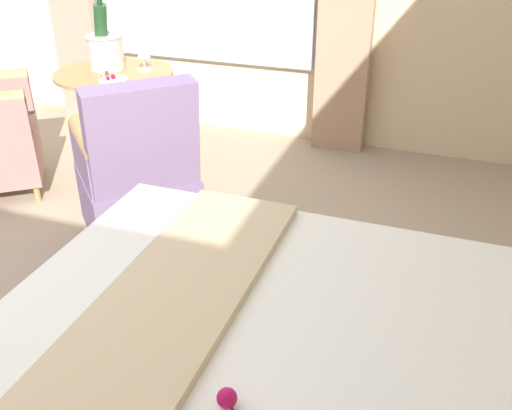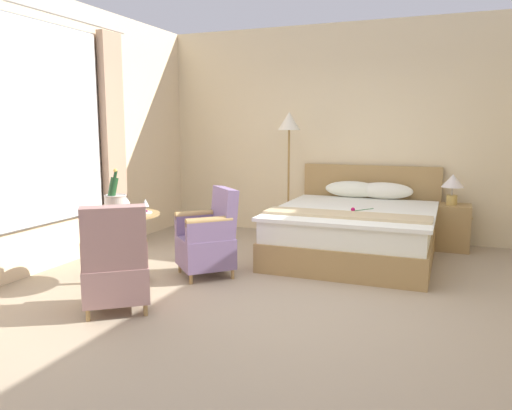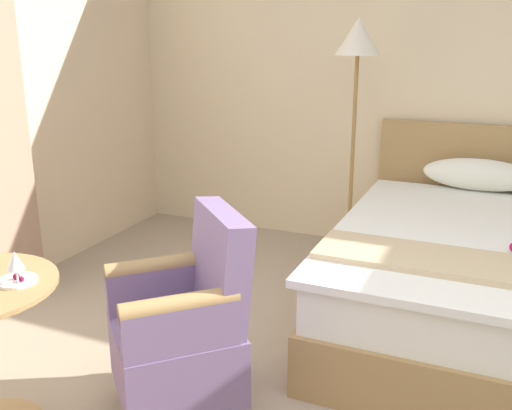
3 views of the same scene
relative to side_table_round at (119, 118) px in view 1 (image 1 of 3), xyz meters
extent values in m
cube|color=tan|center=(1.97, 1.24, 0.20)|extent=(1.79, 0.38, 0.03)
sphere|color=#B20F4C|center=(2.00, 1.53, 0.21)|extent=(0.05, 0.05, 0.05)
cylinder|color=#A5814C|center=(0.00, 0.00, -0.41)|extent=(0.45, 0.45, 0.03)
cylinder|color=#A5814C|center=(0.00, 0.00, -0.08)|extent=(0.07, 0.07, 0.69)
cylinder|color=#A5814C|center=(0.00, 0.00, 0.28)|extent=(0.70, 0.70, 0.02)
cylinder|color=#BAAEAA|center=(-0.05, -0.07, 0.38)|extent=(0.21, 0.21, 0.19)
torus|color=#BAAEAA|center=(-0.05, -0.07, 0.48)|extent=(0.22, 0.22, 0.02)
cylinder|color=white|center=(-0.05, -0.07, 0.46)|extent=(0.18, 0.18, 0.03)
cylinder|color=#1E4723|center=(-0.06, -0.09, 0.53)|extent=(0.11, 0.12, 0.28)
cylinder|color=white|center=(0.20, 0.07, 0.29)|extent=(0.06, 0.06, 0.01)
cylinder|color=white|center=(0.20, 0.07, 0.33)|extent=(0.01, 0.01, 0.07)
cone|color=white|center=(0.20, 0.07, 0.40)|extent=(0.07, 0.07, 0.07)
cylinder|color=white|center=(-0.09, 0.16, 0.29)|extent=(0.07, 0.07, 0.01)
cylinder|color=white|center=(-0.09, 0.16, 0.33)|extent=(0.01, 0.01, 0.07)
cone|color=white|center=(-0.09, 0.16, 0.40)|extent=(0.07, 0.07, 0.06)
cylinder|color=white|center=(0.16, 0.10, 0.29)|extent=(0.16, 0.16, 0.01)
sphere|color=maroon|center=(0.20, 0.09, 0.31)|extent=(0.02, 0.02, 0.02)
sphere|color=maroon|center=(0.16, 0.10, 0.31)|extent=(0.03, 0.03, 0.03)
cylinder|color=#A5814C|center=(0.33, 0.49, -0.37)|extent=(0.04, 0.04, 0.10)
cylinder|color=#A5814C|center=(0.64, 0.18, -0.37)|extent=(0.04, 0.04, 0.10)
cylinder|color=#A5814C|center=(0.65, 0.80, -0.37)|extent=(0.04, 0.04, 0.10)
cylinder|color=#A5814C|center=(0.96, 0.49, -0.37)|extent=(0.04, 0.04, 0.10)
cube|color=slate|center=(0.64, 0.49, -0.16)|extent=(0.74, 0.74, 0.32)
cube|color=slate|center=(0.79, 0.64, 0.25)|extent=(0.47, 0.47, 0.52)
cube|color=slate|center=(0.48, 0.63, 0.10)|extent=(0.41, 0.40, 0.21)
cylinder|color=#A5814C|center=(0.48, 0.63, 0.21)|extent=(0.41, 0.40, 0.09)
cube|color=slate|center=(0.78, 0.33, 0.10)|extent=(0.41, 0.40, 0.21)
cylinder|color=#A5814C|center=(0.78, 0.33, 0.21)|extent=(0.41, 0.40, 0.09)
cylinder|color=#A5814C|center=(0.43, -0.35, -0.37)|extent=(0.04, 0.04, 0.10)
cylinder|color=#A5814C|center=(0.06, -0.63, -0.37)|extent=(0.04, 0.04, 0.10)
camera|label=1|loc=(2.84, 1.90, 1.22)|focal=40.00mm
camera|label=2|loc=(3.02, -4.08, 1.15)|focal=35.00mm
camera|label=3|loc=(1.87, -1.44, 1.24)|focal=40.00mm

